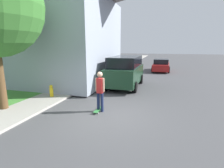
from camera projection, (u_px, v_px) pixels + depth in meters
name	position (u px, v px, depth m)	size (l,w,h in m)	color
ground_plane	(104.00, 116.00, 7.22)	(120.00, 120.00, 0.00)	#49494C
lawn	(40.00, 79.00, 15.09)	(10.00, 80.00, 0.08)	#478E38
sidewalk	(86.00, 82.00, 13.84)	(1.80, 80.00, 0.10)	#ADA89E
house	(41.00, 26.00, 13.60)	(11.73, 8.11, 8.21)	#99A3B2
suv_parked	(125.00, 71.00, 12.15)	(2.10, 4.52, 2.11)	#193823
car_down_street	(161.00, 65.00, 19.64)	(1.88, 4.02, 1.39)	maroon
skateboarder	(100.00, 90.00, 7.47)	(0.41, 0.23, 1.76)	#192347
skateboard	(98.00, 110.00, 7.65)	(0.21, 0.81, 0.10)	#337F3D
fire_hydrant	(51.00, 91.00, 9.52)	(0.20, 0.20, 0.65)	gold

